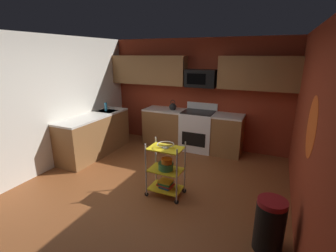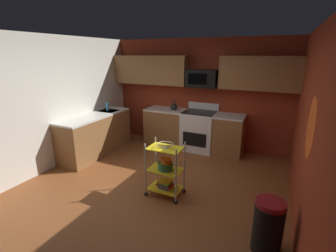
{
  "view_description": "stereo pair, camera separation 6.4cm",
  "coord_description": "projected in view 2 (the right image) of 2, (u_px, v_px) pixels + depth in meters",
  "views": [
    {
      "loc": [
        1.8,
        -3.26,
        2.24
      ],
      "look_at": [
        0.15,
        0.39,
        1.05
      ],
      "focal_mm": 25.94,
      "sensor_mm": 36.0,
      "label": 1
    },
    {
      "loc": [
        1.86,
        -3.23,
        2.24
      ],
      "look_at": [
        0.15,
        0.39,
        1.05
      ],
      "focal_mm": 25.94,
      "sensor_mm": 36.0,
      "label": 2
    }
  ],
  "objects": [
    {
      "name": "wall_left",
      "position": [
        49.0,
        104.0,
        4.74
      ],
      "size": [
        0.06,
        4.8,
        2.6
      ],
      "primitive_type": "cube",
      "color": "silver",
      "rests_on": "ground"
    },
    {
      "name": "counter_run",
      "position": [
        151.0,
        132.0,
        5.76
      ],
      "size": [
        3.4,
        2.48,
        0.92
      ],
      "color": "brown",
      "rests_on": "ground"
    },
    {
      "name": "trash_can",
      "position": [
        268.0,
        226.0,
        2.81
      ],
      "size": [
        0.34,
        0.42,
        0.66
      ],
      "color": "black",
      "rests_on": "ground"
    },
    {
      "name": "wall_right",
      "position": [
        310.0,
        135.0,
        2.92
      ],
      "size": [
        0.06,
        4.8,
        2.6
      ],
      "primitive_type": "cube",
      "color": "maroon",
      "rests_on": "ground"
    },
    {
      "name": "oven_range",
      "position": [
        199.0,
        130.0,
        5.82
      ],
      "size": [
        0.76,
        0.65,
        1.1
      ],
      "color": "white",
      "rests_on": "ground"
    },
    {
      "name": "mixing_bowl_small",
      "position": [
        166.0,
        161.0,
        3.83
      ],
      "size": [
        0.18,
        0.18,
        0.08
      ],
      "color": "orange",
      "rests_on": "rolling_cart"
    },
    {
      "name": "wall_flower_decal",
      "position": [
        311.0,
        128.0,
        2.71
      ],
      "size": [
        0.0,
        0.72,
        0.72
      ],
      "primitive_type": "cylinder",
      "rotation": [
        0.0,
        1.57,
        0.0
      ],
      "color": "#E5591E"
    },
    {
      "name": "mixing_bowl_large",
      "position": [
        165.0,
        166.0,
        3.88
      ],
      "size": [
        0.25,
        0.25,
        0.11
      ],
      "color": "#387F4C",
      "rests_on": "rolling_cart"
    },
    {
      "name": "book_stack",
      "position": [
        165.0,
        184.0,
        3.98
      ],
      "size": [
        0.27,
        0.19,
        0.13
      ],
      "color": "#1E4C8C",
      "rests_on": "rolling_cart"
    },
    {
      "name": "rolling_cart",
      "position": [
        165.0,
        170.0,
        3.9
      ],
      "size": [
        0.6,
        0.37,
        0.91
      ],
      "color": "silver",
      "rests_on": "ground"
    },
    {
      "name": "fruit_bowl",
      "position": [
        165.0,
        145.0,
        3.78
      ],
      "size": [
        0.27,
        0.27,
        0.07
      ],
      "color": "silver",
      "rests_on": "rolling_cart"
    },
    {
      "name": "dish_soap_bottle",
      "position": [
        107.0,
        107.0,
        5.84
      ],
      "size": [
        0.06,
        0.06,
        0.2
      ],
      "primitive_type": "cylinder",
      "color": "#2D8CBF",
      "rests_on": "counter_run"
    },
    {
      "name": "kettle",
      "position": [
        174.0,
        107.0,
        5.94
      ],
      "size": [
        0.21,
        0.18,
        0.26
      ],
      "color": "black",
      "rests_on": "counter_run"
    },
    {
      "name": "wall_back",
      "position": [
        198.0,
        94.0,
        5.93
      ],
      "size": [
        4.52,
        0.06,
        2.6
      ],
      "primitive_type": "cube",
      "color": "maroon",
      "rests_on": "ground"
    },
    {
      "name": "microwave",
      "position": [
        202.0,
        78.0,
        5.56
      ],
      "size": [
        0.7,
        0.39,
        0.4
      ],
      "color": "black"
    },
    {
      "name": "floor",
      "position": [
        151.0,
        190.0,
        4.21
      ],
      "size": [
        4.4,
        4.8,
        0.04
      ],
      "primitive_type": "cube",
      "color": "brown",
      "rests_on": "ground"
    },
    {
      "name": "upper_cabinets",
      "position": [
        194.0,
        71.0,
        5.62
      ],
      "size": [
        4.4,
        0.33,
        0.7
      ],
      "color": "brown"
    }
  ]
}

